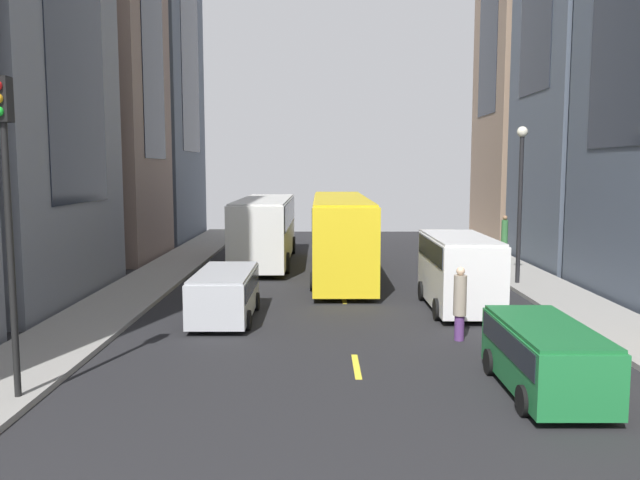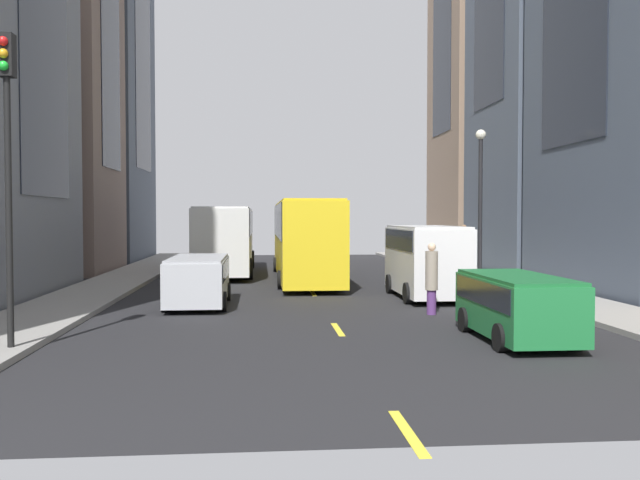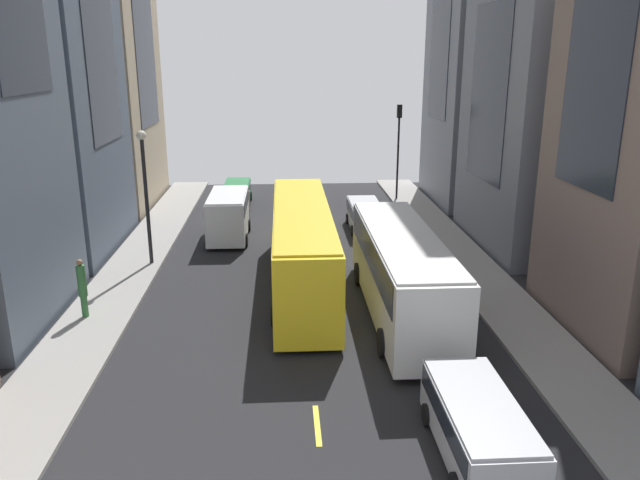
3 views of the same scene
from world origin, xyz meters
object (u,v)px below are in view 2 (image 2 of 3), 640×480
(pedestrian_waiting_curb, at_px, (464,245))
(city_bus_white, at_px, (226,234))
(car_silver_1, at_px, (198,277))
(car_green_2, at_px, (517,302))
(streetcar_yellow, at_px, (304,234))
(delivery_van_white, at_px, (426,256))
(pedestrian_crossing_near, at_px, (432,277))
(traffic_light_near_corner, at_px, (7,133))
(car_silver_0, at_px, (229,247))

(pedestrian_waiting_curb, bearing_deg, city_bus_white, 10.15)
(car_silver_1, height_order, car_green_2, car_silver_1)
(streetcar_yellow, distance_m, car_silver_1, 10.10)
(city_bus_white, distance_m, delivery_van_white, 13.58)
(city_bus_white, height_order, pedestrian_crossing_near, city_bus_white)
(delivery_van_white, distance_m, pedestrian_crossing_near, 4.13)
(car_silver_1, relative_size, pedestrian_crossing_near, 2.09)
(city_bus_white, height_order, car_silver_1, city_bus_white)
(city_bus_white, distance_m, car_silver_1, 12.72)
(delivery_van_white, distance_m, traffic_light_near_corner, 14.70)
(car_green_2, distance_m, pedestrian_waiting_curb, 19.89)
(city_bus_white, relative_size, traffic_light_near_corner, 1.71)
(car_green_2, bearing_deg, streetcar_yellow, 103.88)
(delivery_van_white, distance_m, car_silver_1, 8.09)
(car_silver_0, xyz_separation_m, pedestrian_crossing_near, (7.09, -24.37, 0.17))
(delivery_van_white, height_order, traffic_light_near_corner, traffic_light_near_corner)
(city_bus_white, xyz_separation_m, car_silver_0, (-0.26, 9.16, -1.05))
(streetcar_yellow, relative_size, pedestrian_crossing_near, 6.46)
(car_green_2, distance_m, traffic_light_near_corner, 11.90)
(streetcar_yellow, bearing_deg, pedestrian_crossing_near, -75.44)
(car_silver_0, bearing_deg, car_silver_1, -90.00)
(streetcar_yellow, xyz_separation_m, pedestrian_crossing_near, (3.05, -11.73, -1.00))
(car_silver_0, height_order, car_silver_1, car_silver_0)
(car_silver_1, relative_size, car_green_2, 1.07)
(delivery_van_white, bearing_deg, pedestrian_crossing_near, -101.75)
(car_green_2, bearing_deg, car_silver_0, 105.60)
(car_silver_1, relative_size, pedestrian_waiting_curb, 1.90)
(car_silver_1, xyz_separation_m, car_green_2, (8.02, -6.90, -0.04))
(car_silver_0, xyz_separation_m, car_silver_1, (0.00, -21.83, -0.01))
(city_bus_white, xyz_separation_m, pedestrian_waiting_curb, (12.38, -0.24, -0.60))
(city_bus_white, bearing_deg, delivery_van_white, -55.57)
(delivery_van_white, distance_m, car_green_2, 8.40)
(car_silver_0, relative_size, pedestrian_waiting_curb, 2.04)
(streetcar_yellow, bearing_deg, car_silver_1, -113.78)
(streetcar_yellow, height_order, car_silver_1, streetcar_yellow)
(streetcar_yellow, height_order, delivery_van_white, streetcar_yellow)
(pedestrian_crossing_near, height_order, traffic_light_near_corner, traffic_light_near_corner)
(car_green_2, height_order, pedestrian_waiting_curb, pedestrian_waiting_curb)
(pedestrian_crossing_near, bearing_deg, car_silver_1, 122.44)
(delivery_van_white, relative_size, pedestrian_crossing_near, 2.38)
(car_silver_1, height_order, traffic_light_near_corner, traffic_light_near_corner)
(pedestrian_waiting_curb, bearing_deg, car_silver_0, -25.37)
(car_silver_0, height_order, pedestrian_crossing_near, pedestrian_crossing_near)
(car_silver_1, relative_size, traffic_light_near_corner, 0.68)
(car_silver_0, distance_m, pedestrian_waiting_curb, 15.75)
(car_green_2, bearing_deg, traffic_light_near_corner, -176.87)
(city_bus_white, distance_m, pedestrian_crossing_near, 16.71)
(pedestrian_waiting_curb, relative_size, pedestrian_crossing_near, 1.10)
(delivery_van_white, bearing_deg, car_silver_0, 111.30)
(city_bus_white, distance_m, car_silver_0, 9.22)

